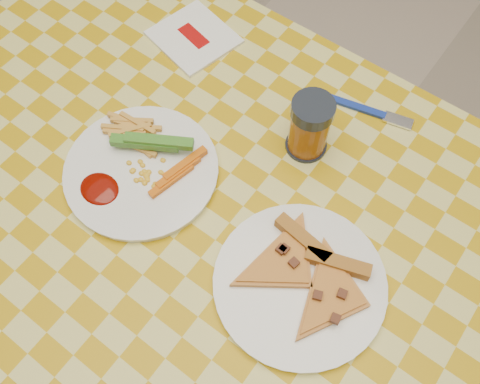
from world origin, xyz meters
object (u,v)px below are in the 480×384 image
at_px(plate_right, 299,284).
at_px(table, 217,258).
at_px(plate_left, 142,171).
at_px(drink_glass, 310,127).

bearing_deg(plate_right, table, -173.51).
distance_m(plate_left, drink_glass, 0.27).
height_order(table, plate_right, plate_right).
distance_m(table, drink_glass, 0.26).
height_order(table, plate_left, plate_left).
xyz_separation_m(plate_right, drink_glass, (-0.12, 0.20, 0.05)).
height_order(plate_left, plate_right, same).
xyz_separation_m(plate_left, drink_glass, (0.18, 0.20, 0.05)).
distance_m(plate_right, drink_glass, 0.24).
bearing_deg(drink_glass, table, -94.43).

